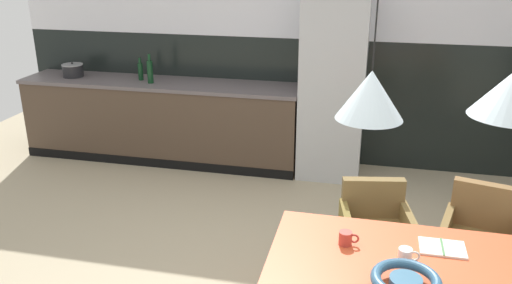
# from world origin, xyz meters

# --- Properties ---
(back_wall_splashback_dark) EXTENTS (6.89, 0.12, 1.40)m
(back_wall_splashback_dark) POSITION_xyz_m (0.00, 2.88, 0.70)
(back_wall_splashback_dark) COLOR black
(back_wall_splashback_dark) RESTS_ON ground
(kitchen_counter) EXTENTS (3.20, 0.63, 0.91)m
(kitchen_counter) POSITION_xyz_m (-1.71, 2.52, 0.46)
(kitchen_counter) COLOR #47372A
(kitchen_counter) RESTS_ON ground
(refrigerator_column) EXTENTS (0.65, 0.60, 1.93)m
(refrigerator_column) POSITION_xyz_m (0.22, 2.52, 0.96)
(refrigerator_column) COLOR #ADAFB2
(refrigerator_column) RESTS_ON ground
(dining_table) EXTENTS (1.60, 0.87, 0.74)m
(dining_table) POSITION_xyz_m (0.93, -0.29, 0.70)
(dining_table) COLOR #DB552E
(dining_table) RESTS_ON ground
(armchair_far_side) EXTENTS (0.56, 0.55, 0.74)m
(armchair_far_side) POSITION_xyz_m (0.71, 0.66, 0.48)
(armchair_far_side) COLOR brown
(armchair_far_side) RESTS_ON ground
(armchair_head_of_table) EXTENTS (0.58, 0.57, 0.78)m
(armchair_head_of_table) POSITION_xyz_m (1.43, 0.65, 0.51)
(armchair_head_of_table) COLOR brown
(armchair_head_of_table) RESTS_ON ground
(fruit_bowl) EXTENTS (0.34, 0.34, 0.09)m
(fruit_bowl) POSITION_xyz_m (0.85, -0.54, 0.80)
(fruit_bowl) COLOR #33607F
(fruit_bowl) RESTS_ON dining_table
(open_book) EXTENTS (0.25, 0.19, 0.02)m
(open_book) POSITION_xyz_m (1.07, -0.10, 0.75)
(open_book) COLOR white
(open_book) RESTS_ON dining_table
(mug_tall_blue) EXTENTS (0.12, 0.07, 0.08)m
(mug_tall_blue) POSITION_xyz_m (0.54, -0.17, 0.78)
(mug_tall_blue) COLOR #B23D33
(mug_tall_blue) RESTS_ON dining_table
(mug_white_ceramic) EXTENTS (0.12, 0.07, 0.09)m
(mug_white_ceramic) POSITION_xyz_m (0.86, -0.29, 0.79)
(mug_white_ceramic) COLOR white
(mug_white_ceramic) RESTS_ON dining_table
(cooking_pot) EXTENTS (0.24, 0.24, 0.17)m
(cooking_pot) POSITION_xyz_m (-2.77, 2.52, 0.99)
(cooking_pot) COLOR black
(cooking_pot) RESTS_ON kitchen_counter
(bottle_oil_tall) EXTENTS (0.06, 0.06, 0.25)m
(bottle_oil_tall) POSITION_xyz_m (-1.94, 2.55, 1.02)
(bottle_oil_tall) COLOR #0F3319
(bottle_oil_tall) RESTS_ON kitchen_counter
(bottle_spice_small) EXTENTS (0.06, 0.06, 0.32)m
(bottle_spice_small) POSITION_xyz_m (-1.78, 2.44, 1.05)
(bottle_spice_small) COLOR #0F3319
(bottle_spice_small) RESTS_ON kitchen_counter
(pendant_lamp_over_table_near) EXTENTS (0.34, 0.34, 1.22)m
(pendant_lamp_over_table_near) POSITION_xyz_m (0.61, -0.25, 1.65)
(pendant_lamp_over_table_near) COLOR black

